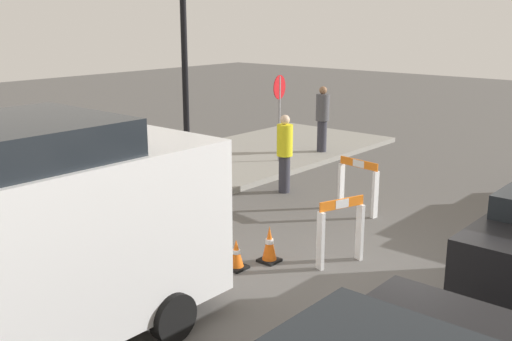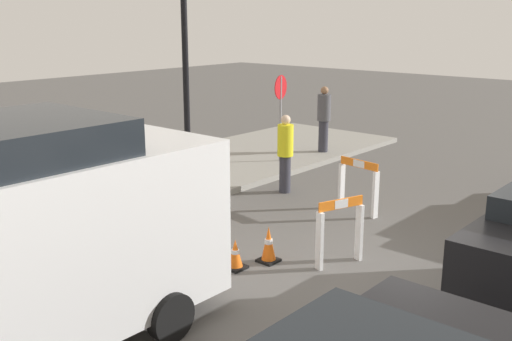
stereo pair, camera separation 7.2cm
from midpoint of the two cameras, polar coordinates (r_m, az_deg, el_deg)
The scene contains 13 objects.
ground_plane at distance 9.08m, azimuth 11.80°, elevation -9.98°, with size 60.00×60.00×0.00m, color #565451.
sidewalk_slab at distance 13.22m, azimuth -13.44°, elevation -1.93°, with size 18.00×3.98×0.13m.
streetlamp_post at distance 12.70m, azimuth -6.74°, elevation 15.52°, with size 0.44×0.44×6.04m.
stop_sign at distance 15.04m, azimuth 2.49°, elevation 6.36°, with size 0.59×0.12×2.17m.
barricade_0 at distance 11.69m, azimuth 9.89°, elevation -1.29°, with size 0.26×0.91×1.06m.
barricade_1 at distance 11.87m, azimuth -4.54°, elevation -0.78°, with size 0.96×0.14×1.09m.
barricade_2 at distance 9.75m, azimuth -6.57°, elevation -4.47°, with size 0.52×0.92×1.02m.
barricade_3 at distance 9.23m, azimuth 8.23°, elevation -5.60°, with size 0.81×0.39×1.06m.
traffic_cone_0 at distance 11.28m, azimuth -7.94°, elevation -3.54°, with size 0.30×0.30×0.52m.
traffic_cone_1 at distance 9.35m, azimuth 1.43°, elevation -7.09°, with size 0.30×0.30×0.58m.
traffic_cone_2 at distance 9.12m, azimuth -1.76°, elevation -8.03°, with size 0.30×0.30×0.47m.
person_worker at distance 12.83m, azimuth 2.97°, elevation 1.85°, with size 0.48×0.48×1.70m.
person_pedestrian at distance 16.27m, azimuth 6.60°, elevation 5.09°, with size 0.46×0.46×1.77m.
Camera 2 is at (-7.28, -3.94, 3.71)m, focal length 42.00 mm.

